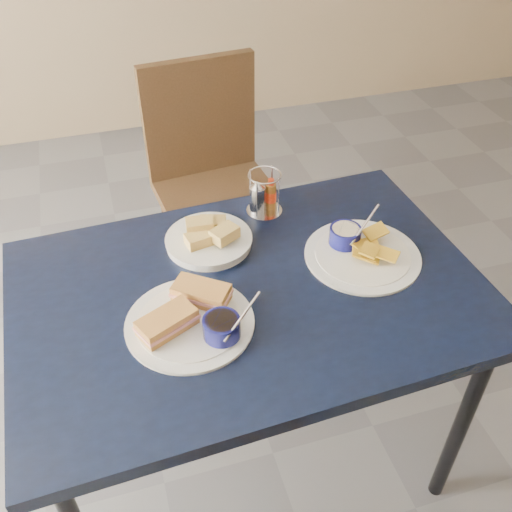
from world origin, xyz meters
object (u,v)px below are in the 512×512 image
object	(u,v)px
chair_far	(213,168)
plantain_plate	(358,249)
dining_table	(250,306)
sandwich_plate	(193,317)
condiment_caddy	(263,196)
bread_basket	(209,238)

from	to	relation	value
chair_far	plantain_plate	bearing A→B (deg)	-75.82
dining_table	sandwich_plate	xyz separation A→B (m)	(-0.17, -0.08, 0.09)
dining_table	condiment_caddy	xyz separation A→B (m)	(0.13, 0.32, 0.12)
dining_table	chair_far	distance (m)	0.93
dining_table	bread_basket	distance (m)	0.23
dining_table	condiment_caddy	distance (m)	0.36
sandwich_plate	bread_basket	distance (m)	0.31
chair_far	condiment_caddy	bearing A→B (deg)	-87.67
bread_basket	condiment_caddy	world-z (taller)	condiment_caddy
dining_table	chair_far	xyz separation A→B (m)	(0.11, 0.92, -0.13)
dining_table	sandwich_plate	size ratio (longest dim) A/B	3.88
chair_far	condiment_caddy	world-z (taller)	chair_far
chair_far	dining_table	bearing A→B (deg)	-96.81
chair_far	sandwich_plate	world-z (taller)	chair_far
condiment_caddy	sandwich_plate	bearing A→B (deg)	-127.03
plantain_plate	bread_basket	distance (m)	0.42
dining_table	plantain_plate	xyz separation A→B (m)	(0.33, 0.05, 0.08)
dining_table	condiment_caddy	bearing A→B (deg)	67.01
dining_table	bread_basket	xyz separation A→B (m)	(-0.06, 0.21, 0.09)
dining_table	sandwich_plate	world-z (taller)	sandwich_plate
bread_basket	condiment_caddy	bearing A→B (deg)	29.22
plantain_plate	bread_basket	size ratio (longest dim) A/B	1.33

